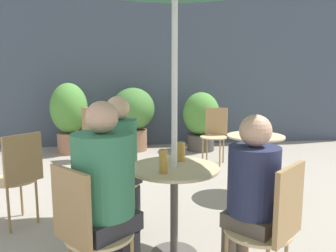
{
  "coord_description": "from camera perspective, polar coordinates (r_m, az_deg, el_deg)",
  "views": [
    {
      "loc": [
        -0.14,
        -2.45,
        1.39
      ],
      "look_at": [
        0.19,
        0.31,
        0.96
      ],
      "focal_mm": 35.0,
      "sensor_mm": 36.0,
      "label": 1
    }
  ],
  "objects": [
    {
      "name": "bistro_chair_3",
      "position": [
        5.54,
        -13.07,
        -0.48
      ],
      "size": [
        0.47,
        0.46,
        0.88
      ],
      "rotation": [
        0.0,
        0.0,
        2.06
      ],
      "color": "tan",
      "rests_on": "ground_plane"
    },
    {
      "name": "seated_person_2",
      "position": [
        2.14,
        14.27,
        -10.53
      ],
      "size": [
        0.4,
        0.41,
        1.16
      ],
      "rotation": [
        0.0,
        0.0,
        3.86
      ],
      "color": "brown",
      "rests_on": "ground_plane"
    },
    {
      "name": "seated_person_1",
      "position": [
        2.06,
        -10.77,
        -10.19
      ],
      "size": [
        0.48,
        0.47,
        1.25
      ],
      "rotation": [
        0.0,
        0.0,
        2.29
      ],
      "color": "#2D2D33",
      "rests_on": "ground_plane"
    },
    {
      "name": "potted_plant_0",
      "position": [
        6.14,
        -16.82,
        2.01
      ],
      "size": [
        0.66,
        0.66,
        1.27
      ],
      "color": "#93664C",
      "rests_on": "ground_plane"
    },
    {
      "name": "beer_glass_1",
      "position": [
        2.3,
        -0.84,
        -6.18
      ],
      "size": [
        0.06,
        0.06,
        0.17
      ],
      "color": "#B28433",
      "rests_on": "cafe_table_near"
    },
    {
      "name": "bistro_chair_2",
      "position": [
        2.14,
        17.79,
        -15.45
      ],
      "size": [
        0.48,
        0.48,
        0.88
      ],
      "rotation": [
        0.0,
        0.0,
        -2.42
      ],
      "color": "tan",
      "rests_on": "ground_plane"
    },
    {
      "name": "ground_plane",
      "position": [
        2.82,
        -3.32,
        -20.8
      ],
      "size": [
        20.0,
        20.0,
        0.0
      ],
      "primitive_type": "plane",
      "color": "gray"
    },
    {
      "name": "storefront_wall",
      "position": [
        6.6,
        -5.65,
        9.6
      ],
      "size": [
        10.0,
        0.06,
        3.0
      ],
      "color": "#3D4756",
      "rests_on": "ground_plane"
    },
    {
      "name": "potted_plant_2",
      "position": [
        6.15,
        5.78,
        1.31
      ],
      "size": [
        0.68,
        0.68,
        1.1
      ],
      "color": "#47423D",
      "rests_on": "ground_plane"
    },
    {
      "name": "potted_plant_1",
      "position": [
        6.14,
        -6.06,
        2.08
      ],
      "size": [
        0.79,
        0.79,
        1.18
      ],
      "color": "#93664C",
      "rests_on": "ground_plane"
    },
    {
      "name": "bistro_chair_4",
      "position": [
        3.29,
        -24.57,
        -7.27
      ],
      "size": [
        0.48,
        0.48,
        0.88
      ],
      "rotation": [
        0.0,
        0.0,
        3.96
      ],
      "color": "tan",
      "rests_on": "ground_plane"
    },
    {
      "name": "bistro_chair_1",
      "position": [
        2.05,
        -14.11,
        -16.38
      ],
      "size": [
        0.48,
        0.48,
        0.88
      ],
      "rotation": [
        0.0,
        0.0,
        -3.99
      ],
      "color": "tan",
      "rests_on": "ground_plane"
    },
    {
      "name": "bistro_chair_5",
      "position": [
        5.31,
        8.18,
        -0.74
      ],
      "size": [
        0.46,
        0.47,
        0.88
      ],
      "rotation": [
        0.0,
        0.0,
        5.81
      ],
      "color": "tan",
      "rests_on": "ground_plane"
    },
    {
      "name": "cafe_table_far",
      "position": [
        3.93,
        14.92,
        -4.24
      ],
      "size": [
        0.65,
        0.65,
        0.71
      ],
      "color": "#514C47",
      "rests_on": "ground_plane"
    },
    {
      "name": "beer_glass_0",
      "position": [
        2.62,
        2.29,
        -4.48
      ],
      "size": [
        0.06,
        0.06,
        0.15
      ],
      "color": "#B28433",
      "rests_on": "cafe_table_near"
    },
    {
      "name": "cafe_table_near",
      "position": [
        2.53,
        1.09,
        -10.96
      ],
      "size": [
        0.68,
        0.68,
        0.71
      ],
      "color": "#514C47",
      "rests_on": "ground_plane"
    },
    {
      "name": "seated_person_0",
      "position": [
        2.92,
        -8.4,
        -4.56
      ],
      "size": [
        0.41,
        0.41,
        1.22
      ],
      "rotation": [
        0.0,
        0.0,
        0.72
      ],
      "color": "#2D2D33",
      "rests_on": "ground_plane"
    },
    {
      "name": "bistro_chair_0",
      "position": [
        3.08,
        -10.11,
        -7.67
      ],
      "size": [
        0.48,
        0.48,
        0.88
      ],
      "rotation": [
        0.0,
        0.0,
        0.72
      ],
      "color": "tan",
      "rests_on": "ground_plane"
    }
  ]
}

